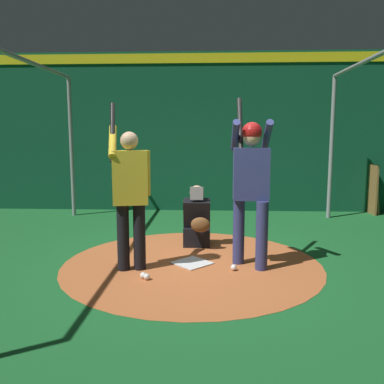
{
  "coord_description": "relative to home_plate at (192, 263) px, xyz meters",
  "views": [
    {
      "loc": [
        5.1,
        0.25,
        1.67
      ],
      "look_at": [
        0.0,
        0.0,
        0.95
      ],
      "focal_mm": 37.86,
      "sensor_mm": 36.0,
      "label": 1
    }
  ],
  "objects": [
    {
      "name": "ground_plane",
      "position": [
        0.0,
        0.0,
        -0.01
      ],
      "size": [
        27.34,
        27.34,
        0.0
      ],
      "primitive_type": "plane",
      "color": "#195B28"
    },
    {
      "name": "dirt_circle",
      "position": [
        0.0,
        0.0,
        -0.01
      ],
      "size": [
        3.36,
        3.36,
        0.01
      ],
      "primitive_type": "cylinder",
      "color": "#B76033",
      "rests_on": "ground"
    },
    {
      "name": "home_plate",
      "position": [
        0.0,
        0.0,
        0.0
      ],
      "size": [
        0.59,
        0.59,
        0.01
      ],
      "primitive_type": "cube",
      "rotation": [
        0.0,
        0.0,
        0.79
      ],
      "color": "white",
      "rests_on": "dirt_circle"
    },
    {
      "name": "batter",
      "position": [
        0.06,
        0.74,
        1.11
      ],
      "size": [
        0.68,
        0.49,
        2.16
      ],
      "color": "navy",
      "rests_on": "ground"
    },
    {
      "name": "catcher",
      "position": [
        -0.88,
        0.04,
        0.35
      ],
      "size": [
        0.58,
        0.4,
        0.93
      ],
      "color": "black",
      "rests_on": "ground"
    },
    {
      "name": "visitor",
      "position": [
        0.25,
        -0.75,
        0.98
      ],
      "size": [
        0.56,
        0.55,
        2.08
      ],
      "rotation": [
        0.0,
        0.0,
        0.2
      ],
      "color": "black",
      "rests_on": "ground"
    },
    {
      "name": "back_wall",
      "position": [
        -3.88,
        0.0,
        1.72
      ],
      "size": [
        0.23,
        11.34,
        3.44
      ],
      "color": "#0F472D",
      "rests_on": "ground"
    },
    {
      "name": "cage_frame",
      "position": [
        0.0,
        0.0,
        2.04
      ],
      "size": [
        6.31,
        5.34,
        2.84
      ],
      "color": "gray",
      "rests_on": "ground"
    },
    {
      "name": "bat_rack",
      "position": [
        -3.64,
        3.69,
        0.48
      ],
      "size": [
        0.58,
        0.17,
        1.05
      ],
      "color": "olive",
      "rests_on": "ground"
    },
    {
      "name": "baseball_0",
      "position": [
        0.59,
        -0.54,
        0.03
      ],
      "size": [
        0.07,
        0.07,
        0.07
      ],
      "primitive_type": "sphere",
      "color": "white",
      "rests_on": "dirt_circle"
    },
    {
      "name": "baseball_1",
      "position": [
        0.63,
        -0.5,
        0.03
      ],
      "size": [
        0.07,
        0.07,
        0.07
      ],
      "primitive_type": "sphere",
      "color": "white",
      "rests_on": "dirt_circle"
    },
    {
      "name": "baseball_2",
      "position": [
        0.25,
        0.53,
        0.03
      ],
      "size": [
        0.07,
        0.07,
        0.07
      ],
      "primitive_type": "sphere",
      "color": "white",
      "rests_on": "dirt_circle"
    }
  ]
}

